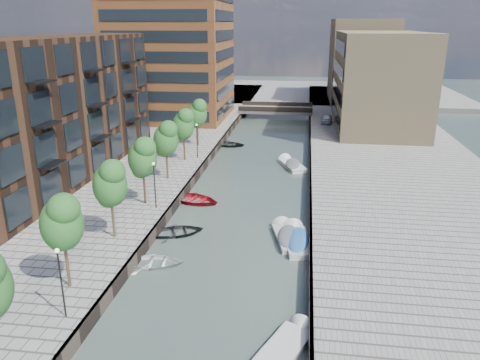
% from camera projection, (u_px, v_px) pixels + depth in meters
% --- Properties ---
extents(water, '(300.00, 300.00, 0.00)m').
position_uv_depth(water, '(258.00, 168.00, 54.95)').
color(water, '#38473F').
rests_on(water, ground).
extents(quay_right, '(20.00, 140.00, 1.00)m').
position_uv_depth(quay_right, '(399.00, 170.00, 52.68)').
color(quay_right, gray).
rests_on(quay_right, ground).
extents(quay_wall_left, '(0.25, 140.00, 1.00)m').
position_uv_depth(quay_wall_left, '(207.00, 162.00, 55.60)').
color(quay_wall_left, '#332823').
rests_on(quay_wall_left, ground).
extents(quay_wall_right, '(0.25, 140.00, 1.00)m').
position_uv_depth(quay_wall_right, '(310.00, 166.00, 53.98)').
color(quay_wall_right, '#332823').
rests_on(quay_wall_right, ground).
extents(far_closure, '(80.00, 40.00, 1.00)m').
position_uv_depth(far_closure, '(284.00, 93.00, 111.11)').
color(far_closure, gray).
rests_on(far_closure, ground).
extents(apartment_block, '(8.00, 38.00, 14.00)m').
position_uv_depth(apartment_block, '(44.00, 112.00, 45.66)').
color(apartment_block, black).
rests_on(apartment_block, quay_left).
extents(tower, '(18.00, 18.00, 30.00)m').
position_uv_depth(tower, '(170.00, 25.00, 75.56)').
color(tower, '#9D582D').
rests_on(tower, quay_left).
extents(tan_block_near, '(12.00, 25.00, 14.00)m').
position_uv_depth(tan_block_near, '(378.00, 80.00, 70.94)').
color(tan_block_near, '#917C58').
rests_on(tan_block_near, quay_right).
extents(tan_block_far, '(12.00, 20.00, 16.00)m').
position_uv_depth(tan_block_far, '(361.00, 61.00, 95.02)').
color(tan_block_far, '#917C58').
rests_on(tan_block_far, quay_right).
extents(bridge, '(13.00, 6.00, 1.30)m').
position_uv_depth(bridge, '(276.00, 109.00, 84.54)').
color(bridge, gray).
rests_on(bridge, ground).
extents(tree_1, '(2.50, 2.50, 5.95)m').
position_uv_depth(tree_1, '(61.00, 221.00, 27.16)').
color(tree_1, '#382619').
rests_on(tree_1, quay_left).
extents(tree_2, '(2.50, 2.50, 5.95)m').
position_uv_depth(tree_2, '(110.00, 182.00, 33.73)').
color(tree_2, '#382619').
rests_on(tree_2, quay_left).
extents(tree_3, '(2.50, 2.50, 5.95)m').
position_uv_depth(tree_3, '(142.00, 156.00, 40.30)').
color(tree_3, '#382619').
rests_on(tree_3, quay_left).
extents(tree_4, '(2.50, 2.50, 5.95)m').
position_uv_depth(tree_4, '(166.00, 138.00, 46.87)').
color(tree_4, '#382619').
rests_on(tree_4, quay_left).
extents(tree_5, '(2.50, 2.50, 5.95)m').
position_uv_depth(tree_5, '(183.00, 124.00, 53.44)').
color(tree_5, '#382619').
rests_on(tree_5, quay_left).
extents(tree_6, '(2.50, 2.50, 5.95)m').
position_uv_depth(tree_6, '(197.00, 113.00, 60.01)').
color(tree_6, '#382619').
rests_on(tree_6, quay_left).
extents(lamp_0, '(0.24, 0.24, 4.12)m').
position_uv_depth(lamp_0, '(60.00, 276.00, 24.75)').
color(lamp_0, black).
rests_on(lamp_0, quay_left).
extents(lamp_1, '(0.24, 0.24, 4.12)m').
position_uv_depth(lamp_1, '(154.00, 180.00, 39.76)').
color(lamp_1, black).
rests_on(lamp_1, quay_left).
extents(lamp_2, '(0.24, 0.24, 4.12)m').
position_uv_depth(lamp_2, '(197.00, 137.00, 54.78)').
color(lamp_2, black).
rests_on(lamp_2, quay_left).
extents(sloop_1, '(5.17, 4.49, 0.89)m').
position_uv_depth(sloop_1, '(178.00, 234.00, 37.85)').
color(sloop_1, black).
rests_on(sloop_1, ground).
extents(sloop_2, '(6.04, 5.08, 1.07)m').
position_uv_depth(sloop_2, '(194.00, 202.00, 44.61)').
color(sloop_2, maroon).
rests_on(sloop_2, ground).
extents(sloop_3, '(4.57, 3.57, 0.86)m').
position_uv_depth(sloop_3, '(154.00, 265.00, 32.99)').
color(sloop_3, white).
rests_on(sloop_3, ground).
extents(sloop_4, '(5.06, 3.86, 0.98)m').
position_uv_depth(sloop_4, '(228.00, 146.00, 64.98)').
color(sloop_4, black).
rests_on(sloop_4, ground).
extents(motorboat_1, '(2.89, 5.37, 1.70)m').
position_uv_depth(motorboat_1, '(287.00, 236.00, 37.04)').
color(motorboat_1, '#B0B0AE').
rests_on(motorboat_1, ground).
extents(motorboat_2, '(3.55, 5.21, 1.65)m').
position_uv_depth(motorboat_2, '(287.00, 347.00, 24.50)').
color(motorboat_2, silver).
rests_on(motorboat_2, ground).
extents(motorboat_3, '(2.73, 5.67, 1.81)m').
position_uv_depth(motorboat_3, '(297.00, 240.00, 36.37)').
color(motorboat_3, '#B6B5B4').
rests_on(motorboat_3, ground).
extents(motorboat_4, '(3.71, 5.65, 1.79)m').
position_uv_depth(motorboat_4, '(291.00, 165.00, 55.64)').
color(motorboat_4, silver).
rests_on(motorboat_4, ground).
extents(car, '(2.07, 4.07, 1.33)m').
position_uv_depth(car, '(327.00, 119.00, 74.88)').
color(car, silver).
rests_on(car, quay_right).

